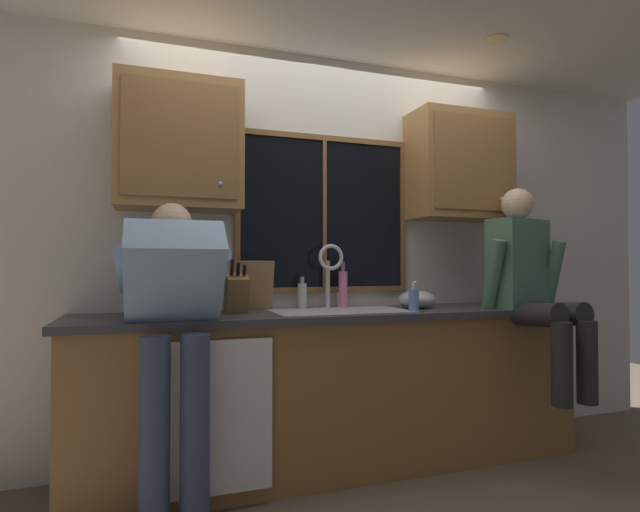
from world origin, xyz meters
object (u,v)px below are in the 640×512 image
at_px(cutting_board, 252,286).
at_px(bottle_green_glass, 343,288).
at_px(person_standing, 174,317).
at_px(bottle_tall_clear, 302,295).
at_px(person_sitting_on_counter, 529,279).
at_px(knife_block, 236,294).
at_px(mixing_bowl, 417,300).
at_px(soap_dispenser, 414,300).

bearing_deg(cutting_board, bottle_green_glass, -1.61).
bearing_deg(person_standing, bottle_tall_clear, 32.34).
distance_m(person_sitting_on_counter, knife_block, 1.78).
relative_size(person_sitting_on_counter, knife_block, 3.92).
bearing_deg(bottle_tall_clear, bottle_green_glass, -0.88).
height_order(mixing_bowl, soap_dispenser, soap_dispenser).
distance_m(person_standing, mixing_bowl, 1.52).
xyz_separation_m(person_standing, knife_block, (0.35, 0.34, 0.08)).
bearing_deg(mixing_bowl, person_standing, -167.99).
bearing_deg(soap_dispenser, person_sitting_on_counter, -8.58).
bearing_deg(bottle_green_glass, person_sitting_on_counter, -24.27).
height_order(knife_block, soap_dispenser, knife_block).
bearing_deg(person_sitting_on_counter, knife_block, 169.82).
bearing_deg(mixing_bowl, cutting_board, 169.13).
xyz_separation_m(knife_block, cutting_board, (0.13, 0.17, 0.04)).
relative_size(person_standing, person_sitting_on_counter, 1.20).
height_order(person_standing, soap_dispenser, person_standing).
distance_m(knife_block, bottle_tall_clear, 0.46).
relative_size(person_standing, cutting_board, 5.03).
distance_m(person_sitting_on_counter, bottle_tall_clear, 1.41).
bearing_deg(person_standing, knife_block, 43.68).
distance_m(person_standing, bottle_tall_clear, 0.93).
distance_m(person_standing, cutting_board, 0.71).
bearing_deg(mixing_bowl, person_sitting_on_counter, -25.50).
xyz_separation_m(person_sitting_on_counter, knife_block, (-1.76, 0.32, -0.08)).
bearing_deg(bottle_tall_clear, mixing_bowl, -14.55).
relative_size(person_standing, soap_dispenser, 8.62).
relative_size(person_standing, knife_block, 4.72).
height_order(soap_dispenser, bottle_green_glass, bottle_green_glass).
distance_m(cutting_board, mixing_bowl, 1.03).
bearing_deg(person_standing, mixing_bowl, 12.01).
xyz_separation_m(person_standing, soap_dispenser, (1.36, 0.13, 0.04)).
xyz_separation_m(person_sitting_on_counter, mixing_bowl, (-0.62, 0.29, -0.13)).
bearing_deg(person_sitting_on_counter, person_standing, -179.40).
height_order(person_sitting_on_counter, bottle_green_glass, person_sitting_on_counter).
xyz_separation_m(knife_block, mixing_bowl, (1.14, -0.02, -0.06)).
bearing_deg(cutting_board, soap_dispenser, -23.05).
xyz_separation_m(person_sitting_on_counter, cutting_board, (-1.63, 0.49, -0.04)).
distance_m(knife_block, soap_dispenser, 1.03).
bearing_deg(person_sitting_on_counter, bottle_green_glass, 155.73).
bearing_deg(bottle_tall_clear, soap_dispenser, -32.36).
xyz_separation_m(bottle_green_glass, bottle_tall_clear, (-0.27, 0.00, -0.04)).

